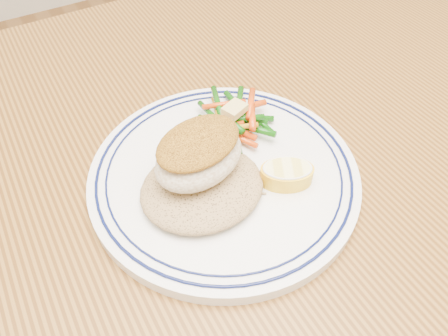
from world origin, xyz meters
TOP-DOWN VIEW (x-y plane):
  - dining_table at (0.00, 0.00)m, footprint 1.50×0.90m
  - plate at (-0.00, 0.01)m, footprint 0.29×0.29m
  - rice_pilaf at (-0.03, -0.01)m, footprint 0.13×0.11m
  - fish_fillet at (-0.03, 0.01)m, footprint 0.11×0.09m
  - vegetable_pile at (0.04, 0.06)m, footprint 0.10×0.11m
  - butter_pat at (0.04, 0.06)m, footprint 0.03×0.03m
  - lemon_wedge at (0.05, -0.04)m, footprint 0.07×0.07m

SIDE VIEW (x-z plane):
  - dining_table at x=0.00m, z-range 0.28..1.03m
  - plate at x=0.00m, z-range 0.75..0.77m
  - lemon_wedge at x=0.05m, z-range 0.77..0.79m
  - rice_pilaf at x=-0.03m, z-range 0.77..0.79m
  - vegetable_pile at x=0.04m, z-range 0.76..0.79m
  - butter_pat at x=0.04m, z-range 0.79..0.80m
  - fish_fillet at x=-0.03m, z-range 0.78..0.83m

